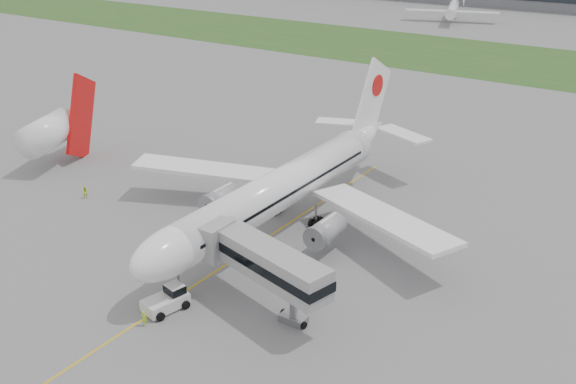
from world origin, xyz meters
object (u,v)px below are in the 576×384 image
Objects in this scene: airliner at (286,185)px; jet_bridge at (259,259)px; neighbor_aircraft at (53,130)px; pushback_tug at (168,299)px; ground_crew_near at (144,318)px.

airliner is 18.72m from jet_bridge.
airliner is 3.03× the size of neighbor_aircraft.
pushback_tug is at bearing -130.91° from jet_bridge.
jet_bridge is 0.94× the size of neighbor_aircraft.
airliner is at bearing 129.79° from jet_bridge.
jet_bridge is 52.70m from neighbor_aircraft.
pushback_tug reaches higher than ground_crew_near.
airliner reaches higher than jet_bridge.
pushback_tug is at bearing -88.19° from airliner.
pushback_tug is 0.30× the size of jet_bridge.
airliner is at bearing -96.05° from ground_crew_near.
airliner is 26.28m from ground_crew_near.
jet_bridge is at bearing -137.25° from ground_crew_near.
neighbor_aircraft is at bearing -36.21° from ground_crew_near.
airliner is at bearing 104.21° from pushback_tug.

